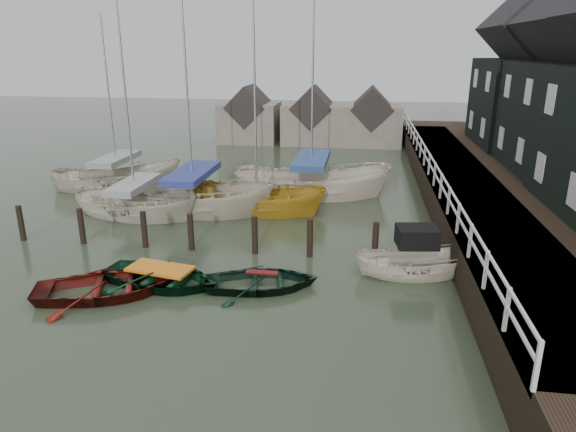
% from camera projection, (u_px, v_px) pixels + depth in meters
% --- Properties ---
extents(ground, '(120.00, 120.00, 0.00)m').
position_uv_depth(ground, '(198.00, 287.00, 16.06)').
color(ground, '#293320').
rests_on(ground, ground).
extents(pier, '(3.04, 32.00, 2.70)m').
position_uv_depth(pier, '(459.00, 192.00, 23.94)').
color(pier, black).
rests_on(pier, ground).
extents(mooring_pilings, '(13.72, 0.22, 1.80)m').
position_uv_depth(mooring_pilings, '(193.00, 237.00, 18.87)').
color(mooring_pilings, black).
rests_on(mooring_pilings, ground).
extents(far_sheds, '(14.00, 4.08, 4.39)m').
position_uv_depth(far_sheds, '(311.00, 119.00, 39.80)').
color(far_sheds, '#665B51').
rests_on(far_sheds, ground).
extents(rowboat_red, '(4.89, 4.18, 0.86)m').
position_uv_depth(rowboat_red, '(107.00, 295.00, 15.54)').
color(rowboat_red, '#54120C').
rests_on(rowboat_red, ground).
extents(rowboat_green, '(4.38, 3.50, 0.81)m').
position_uv_depth(rowboat_green, '(162.00, 285.00, 16.22)').
color(rowboat_green, black).
rests_on(rowboat_green, ground).
extents(rowboat_dkgreen, '(3.99, 3.24, 0.73)m').
position_uv_depth(rowboat_dkgreen, '(262.00, 288.00, 16.01)').
color(rowboat_dkgreen, black).
rests_on(rowboat_dkgreen, ground).
extents(motorboat, '(4.11, 2.00, 2.36)m').
position_uv_depth(motorboat, '(415.00, 272.00, 16.91)').
color(motorboat, beige).
rests_on(motorboat, ground).
extents(sailboat_a, '(6.46, 3.47, 11.23)m').
position_uv_depth(sailboat_a, '(137.00, 214.00, 22.90)').
color(sailboat_a, beige).
rests_on(sailboat_a, ground).
extents(sailboat_b, '(7.98, 3.77, 11.70)m').
position_uv_depth(sailboat_b, '(194.00, 209.00, 23.59)').
color(sailboat_b, beige).
rests_on(sailboat_b, ground).
extents(sailboat_c, '(6.81, 3.47, 10.49)m').
position_uv_depth(sailboat_c, '(257.00, 210.00, 23.64)').
color(sailboat_c, gold).
rests_on(sailboat_c, ground).
extents(sailboat_d, '(8.03, 3.22, 12.51)m').
position_uv_depth(sailboat_d, '(311.00, 194.00, 26.13)').
color(sailboat_d, beige).
rests_on(sailboat_d, ground).
extents(sailboat_e, '(7.12, 4.99, 10.01)m').
position_uv_depth(sailboat_e, '(118.00, 186.00, 27.58)').
color(sailboat_e, beige).
rests_on(sailboat_e, ground).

